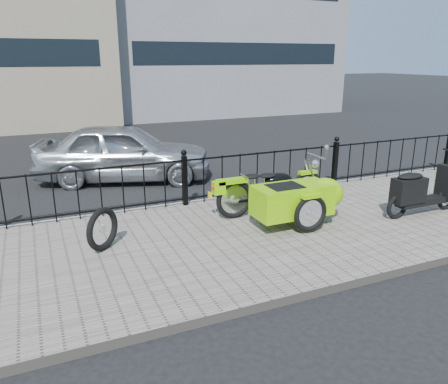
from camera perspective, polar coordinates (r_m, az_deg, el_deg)
name	(u,v)px	position (r m, az deg, el deg)	size (l,w,h in m)	color
ground	(211,234)	(7.35, -1.73, -5.53)	(120.00, 120.00, 0.00)	black
sidewalk	(223,242)	(6.90, -0.15, -6.54)	(30.00, 3.80, 0.12)	#665E56
curb	(183,205)	(8.59, -5.37, -1.75)	(30.00, 0.10, 0.12)	gray
iron_fence	(185,181)	(8.31, -5.16, 1.40)	(14.11, 0.11, 1.08)	black
motorcycle_sidecar	(297,196)	(7.48, 9.47, -0.49)	(2.28, 1.48, 0.98)	black
scooter	(420,192)	(8.49, 24.18, 0.06)	(1.66, 0.48, 1.13)	black
spare_tire	(103,229)	(6.61, -15.58, -4.70)	(0.65, 0.65, 0.09)	black
sedan_car	(124,152)	(10.65, -12.93, 5.11)	(1.63, 4.05, 1.38)	silver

